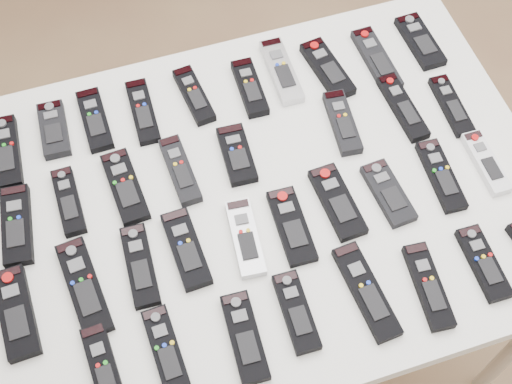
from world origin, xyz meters
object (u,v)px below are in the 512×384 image
object	(u,v)px
remote_4	(194,95)
remote_5	(250,88)
remote_34	(483,263)
remote_7	(327,69)
remote_28	(104,371)
remote_24	(337,202)
remote_33	(428,286)
table	(256,210)
remote_31	(296,312)
remote_8	(376,59)
remote_17	(451,106)
remote_19	(84,287)
remote_15	(342,122)
remote_23	(292,226)
remote_3	(143,112)
remote_14	(237,155)
remote_26	(441,176)
remote_11	(69,202)
remote_0	(7,152)
remote_27	(486,163)
remote_2	(95,120)
remote_32	(366,291)
remote_30	(245,337)
remote_18	(16,313)
remote_16	(403,107)
remote_10	(17,225)
remote_21	(186,249)
remote_12	(125,187)
remote_9	(420,41)
remote_13	(180,170)
remote_29	(167,352)
remote_25	(388,193)
remote_22	(245,238)
remote_20	(140,266)
remote_6	(281,71)

from	to	relation	value
remote_4	remote_5	size ratio (longest dim) A/B	1.01
remote_4	remote_34	size ratio (longest dim) A/B	1.00
remote_7	remote_28	distance (m)	0.85
remote_24	remote_33	xyz separation A→B (m)	(0.10, -0.23, 0.00)
table	remote_31	distance (m)	0.28
remote_8	remote_17	xyz separation A→B (m)	(0.11, -0.18, -0.00)
remote_24	remote_19	bearing A→B (deg)	179.63
remote_15	remote_23	xyz separation A→B (m)	(-0.20, -0.21, -0.00)
remote_3	remote_14	bearing A→B (deg)	-44.88
remote_26	remote_11	bearing A→B (deg)	169.76
remote_0	remote_23	size ratio (longest dim) A/B	1.05
remote_27	remote_2	bearing A→B (deg)	155.11
remote_5	remote_32	distance (m)	0.56
remote_14	remote_30	distance (m)	0.41
remote_3	remote_18	size ratio (longest dim) A/B	0.94
remote_16	table	bearing A→B (deg)	-166.11
remote_10	remote_21	world-z (taller)	same
table	remote_8	size ratio (longest dim) A/B	6.59
remote_31	remote_12	bearing A→B (deg)	125.45
remote_9	remote_13	xyz separation A→B (m)	(-0.65, -0.18, 0.00)
remote_19	remote_12	bearing A→B (deg)	51.81
remote_0	remote_15	distance (m)	0.74
remote_8	remote_29	distance (m)	0.85
table	remote_34	xyz separation A→B (m)	(0.38, -0.29, 0.07)
remote_4	remote_0	bearing A→B (deg)	177.40
remote_28	remote_25	bearing A→B (deg)	12.86
remote_24	remote_34	xyz separation A→B (m)	(0.23, -0.22, -0.00)
remote_22	remote_34	bearing A→B (deg)	-19.33
remote_20	remote_7	bearing A→B (deg)	36.37
remote_18	remote_19	bearing A→B (deg)	3.45
remote_9	remote_21	size ratio (longest dim) A/B	0.95
remote_2	remote_11	size ratio (longest dim) A/B	1.04
remote_2	remote_17	bearing A→B (deg)	-15.80
remote_2	remote_25	distance (m)	0.67
remote_0	remote_8	world-z (taller)	remote_0
table	remote_4	bearing A→B (deg)	100.42
remote_3	remote_12	world-z (taller)	remote_12
remote_30	remote_11	bearing A→B (deg)	126.50
table	remote_8	distance (m)	0.48
remote_24	remote_2	bearing A→B (deg)	137.13
remote_3	remote_8	xyz separation A→B (m)	(0.57, -0.02, 0.00)
remote_24	remote_27	xyz separation A→B (m)	(0.34, -0.01, -0.00)
remote_10	remote_26	bearing A→B (deg)	-4.42
remote_24	remote_26	distance (m)	0.24
remote_20	remote_14	bearing A→B (deg)	39.05
remote_27	remote_34	xyz separation A→B (m)	(-0.12, -0.21, 0.00)
remote_2	remote_27	xyz separation A→B (m)	(0.79, -0.38, 0.00)
table	remote_2	world-z (taller)	remote_2
remote_4	remote_30	xyz separation A→B (m)	(-0.06, -0.59, 0.00)
remote_6	remote_20	xyz separation A→B (m)	(-0.43, -0.38, -0.00)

